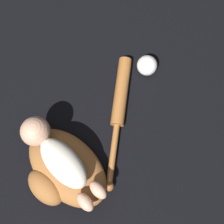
% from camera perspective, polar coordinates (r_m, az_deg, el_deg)
% --- Properties ---
extents(ground_plane, '(6.00, 6.00, 0.00)m').
position_cam_1_polar(ground_plane, '(1.15, -8.18, -10.90)').
color(ground_plane, black).
extents(baseball_glove, '(0.38, 0.30, 0.10)m').
position_cam_1_polar(baseball_glove, '(1.10, -8.92, -10.46)').
color(baseball_glove, '#935B2D').
rests_on(baseball_glove, ground).
extents(baby_figure, '(0.35, 0.20, 0.10)m').
position_cam_1_polar(baby_figure, '(1.02, -10.29, -7.65)').
color(baby_figure, silver).
rests_on(baby_figure, baseball_glove).
extents(baseball_bat, '(0.20, 0.49, 0.05)m').
position_cam_1_polar(baseball_bat, '(1.17, 1.40, 1.43)').
color(baseball_bat, '#9E602D').
rests_on(baseball_bat, ground).
extents(baseball, '(0.08, 0.08, 0.08)m').
position_cam_1_polar(baseball, '(1.23, 6.42, 8.47)').
color(baseball, white).
rests_on(baseball, ground).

